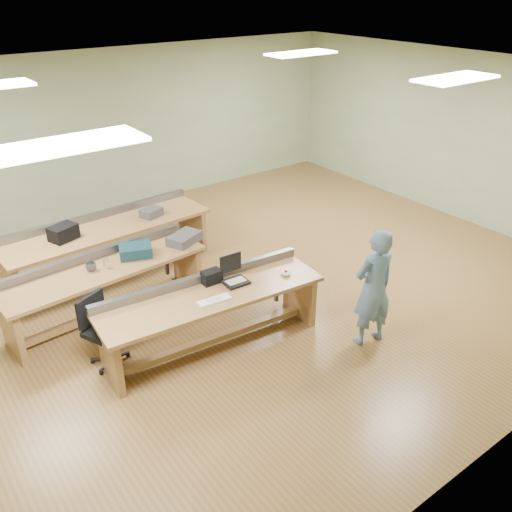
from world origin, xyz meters
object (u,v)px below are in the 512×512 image
task_chair (105,340)px  mug (91,267)px  laptop_base (236,282)px  parts_bin_teal (135,251)px  drinks_can (106,263)px  workbench_back (108,237)px  person (373,288)px  camera_bag (211,277)px  parts_bin_grey (184,238)px  workbench_mid (105,280)px  workbench_front (211,307)px

task_chair → mug: task_chair is taller
laptop_base → parts_bin_teal: parts_bin_teal is taller
laptop_base → drinks_can: (-1.13, 1.34, 0.05)m
workbench_back → drinks_can: drinks_can is taller
person → camera_bag: size_ratio=6.37×
parts_bin_grey → mug: bearing=179.8°
workbench_back → parts_bin_grey: size_ratio=6.83×
parts_bin_teal → camera_bag: bearing=-70.4°
workbench_back → mug: 1.40m
workbench_mid → parts_bin_teal: parts_bin_teal is taller
drinks_can → workbench_mid: bearing=116.4°
mug → workbench_front: bearing=-56.1°
parts_bin_grey → task_chair: bearing=-150.4°
task_chair → drinks_can: task_chair is taller
camera_bag → drinks_can: size_ratio=1.90×
person → mug: bearing=-35.5°
drinks_can → workbench_front: bearing=-60.8°
workbench_mid → person: person is taller
task_chair → camera_bag: bearing=-34.0°
workbench_mid → laptop_base: size_ratio=9.33×
workbench_front → task_chair: bearing=164.3°
camera_bag → person: bearing=-40.0°
workbench_mid → workbench_front: bearing=-65.1°
laptop_base → mug: mug is taller
laptop_base → camera_bag: 0.31m
parts_bin_grey → person: bearing=-64.6°
task_chair → drinks_can: bearing=39.6°
workbench_back → task_chair: size_ratio=3.66×
drinks_can → parts_bin_grey: bearing=2.0°
parts_bin_grey → camera_bag: bearing=-104.0°
workbench_front → parts_bin_grey: size_ratio=5.99×
parts_bin_grey → workbench_mid: bearing=179.5°
workbench_back → drinks_can: (-0.51, -1.24, 0.25)m
drinks_can → parts_bin_teal: bearing=10.3°
task_chair → workbench_mid: bearing=42.2°
workbench_back → laptop_base: workbench_back is taller
task_chair → parts_bin_teal: 1.43m
laptop_base → mug: 1.91m
workbench_mid → task_chair: bearing=-118.5°
workbench_front → workbench_mid: size_ratio=1.02×
workbench_front → laptop_base: size_ratio=9.55×
person → drinks_can: (-2.38, 2.45, 0.04)m
person → camera_bag: (-1.48, 1.31, 0.06)m
laptop_base → workbench_back: bearing=106.6°
workbench_back → parts_bin_teal: (-0.05, -1.15, 0.26)m
person → parts_bin_grey: person is taller
drinks_can → camera_bag: bearing=-51.8°
parts_bin_teal → mug: 0.64m
task_chair → workbench_front: bearing=-44.2°
workbench_mid → camera_bag: 1.54m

